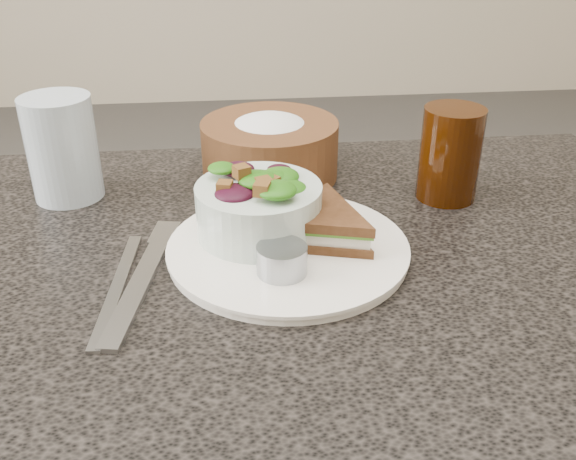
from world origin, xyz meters
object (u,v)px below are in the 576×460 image
(sandwich, at_px, (320,225))
(cola_glass, at_px, (451,150))
(salad_bowl, at_px, (259,201))
(dressing_ramekin, at_px, (282,260))
(dinner_plate, at_px, (288,250))
(bread_basket, at_px, (270,140))
(water_glass, at_px, (62,148))

(sandwich, relative_size, cola_glass, 1.08)
(salad_bowl, height_order, dressing_ramekin, salad_bowl)
(sandwich, xyz_separation_m, salad_bowl, (-0.07, 0.02, 0.02))
(dressing_ramekin, relative_size, cola_glass, 0.39)
(dinner_plate, bearing_deg, dressing_ramekin, -102.20)
(dinner_plate, bearing_deg, bread_basket, 90.74)
(bread_basket, bearing_deg, salad_bowl, -98.22)
(salad_bowl, relative_size, bread_basket, 0.75)
(cola_glass, bearing_deg, bread_basket, 157.64)
(salad_bowl, bearing_deg, dinner_plate, -46.10)
(dressing_ramekin, distance_m, water_glass, 0.35)
(bread_basket, bearing_deg, dinner_plate, -89.26)
(salad_bowl, bearing_deg, sandwich, -19.08)
(salad_bowl, distance_m, bread_basket, 0.19)
(dressing_ramekin, xyz_separation_m, bread_basket, (0.01, 0.27, 0.03))
(bread_basket, xyz_separation_m, cola_glass, (0.22, -0.09, 0.01))
(dressing_ramekin, bearing_deg, water_glass, 137.69)
(dinner_plate, height_order, sandwich, sandwich)
(sandwich, bearing_deg, cola_glass, 47.43)
(sandwich, bearing_deg, salad_bowl, 175.83)
(bread_basket, distance_m, water_glass, 0.27)
(cola_glass, bearing_deg, water_glass, 173.74)
(dinner_plate, height_order, dressing_ramekin, dressing_ramekin)
(sandwich, distance_m, salad_bowl, 0.07)
(salad_bowl, bearing_deg, dressing_ramekin, -78.59)
(dinner_plate, distance_m, dressing_ramekin, 0.06)
(sandwich, distance_m, dressing_ramekin, 0.08)
(sandwich, relative_size, water_glass, 1.07)
(cola_glass, bearing_deg, sandwich, -147.48)
(dressing_ramekin, bearing_deg, bread_basket, 88.05)
(cola_glass, height_order, water_glass, water_glass)
(dinner_plate, height_order, salad_bowl, salad_bowl)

